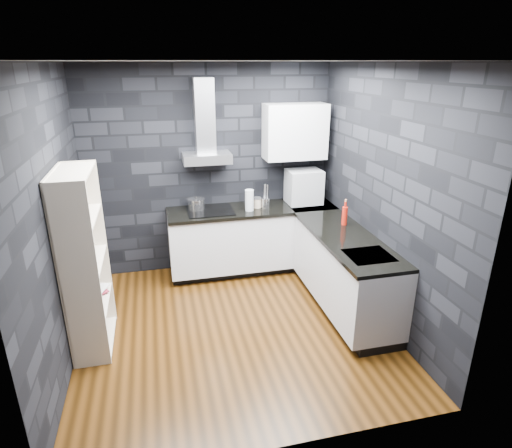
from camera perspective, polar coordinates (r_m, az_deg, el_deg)
name	(u,v)px	position (r m, az deg, el deg)	size (l,w,h in m)	color
ground	(234,327)	(4.77, -2.91, -13.56)	(3.20, 3.20, 0.00)	#42240A
ceiling	(229,61)	(3.94, -3.67, 20.88)	(3.20, 3.20, 0.00)	silver
wall_back	(210,171)	(5.71, -6.22, 7.09)	(3.20, 0.05, 2.70)	black
wall_front	(279,291)	(2.71, 3.04, -8.89)	(3.20, 0.05, 2.70)	black
wall_left	(52,223)	(4.21, -25.54, 0.11)	(0.05, 3.20, 2.70)	black
wall_right	(383,198)	(4.71, 16.61, 3.37)	(0.05, 3.20, 2.70)	black
toekick_back	(252,265)	(5.97, -0.59, -5.46)	(2.18, 0.50, 0.10)	black
toekick_right	(345,303)	(5.19, 11.80, -10.29)	(0.50, 1.78, 0.10)	black
counter_back_cab	(252,237)	(5.76, -0.52, -1.79)	(2.20, 0.60, 0.76)	silver
counter_right_cab	(345,271)	(4.97, 11.74, -6.11)	(0.60, 1.80, 0.76)	silver
counter_back_top	(252,209)	(5.61, -0.51, 1.95)	(2.20, 0.62, 0.04)	black
counter_right_top	(347,238)	(4.80, 11.98, -1.86)	(0.62, 1.80, 0.04)	black
counter_corner_top	(310,205)	(5.84, 7.15, 2.56)	(0.62, 0.62, 0.04)	black
hood_body	(207,158)	(5.47, -6.55, 8.72)	(0.60, 0.34, 0.12)	silver
hood_chimney	(205,116)	(5.45, -6.88, 14.12)	(0.24, 0.20, 0.90)	silver
upper_cabinet	(295,132)	(5.66, 5.21, 12.17)	(0.80, 0.35, 0.70)	silver
cooktop	(210,211)	(5.52, -6.11, 1.80)	(0.58, 0.50, 0.01)	black
sink_rim	(369,256)	(4.39, 14.83, -4.10)	(0.44, 0.40, 0.01)	silver
pot	(196,204)	(5.56, -7.96, 2.60)	(0.21, 0.21, 0.12)	silver
glass_vase	(249,200)	(5.47, -0.89, 3.19)	(0.11, 0.11, 0.27)	silver
storage_jar	(257,203)	(5.60, 0.16, 2.80)	(0.10, 0.10, 0.12)	tan
utensil_crock	(265,203)	(5.59, 1.27, 2.82)	(0.10, 0.10, 0.13)	silver
appliance_garage	(304,187)	(5.79, 6.38, 4.97)	(0.45, 0.35, 0.45)	#A1A4A8
red_bottle	(345,216)	(5.10, 11.73, 1.07)	(0.06, 0.06, 0.22)	#A4190D
bookshelf	(85,262)	(4.41, -21.85, -4.78)	(0.34, 0.80, 1.80)	beige
fruit_bowl	(82,265)	(4.27, -22.14, -5.11)	(0.21, 0.21, 0.05)	white
book_red	(90,286)	(4.68, -21.27, -7.70)	(0.15, 0.02, 0.20)	maroon
book_second	(92,280)	(4.74, -21.05, -6.96)	(0.15, 0.02, 0.20)	#B2B2B2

